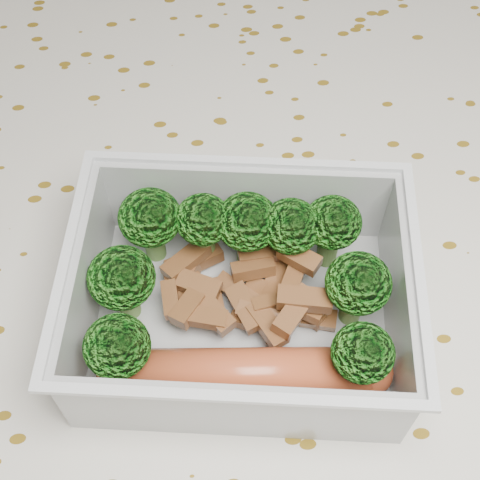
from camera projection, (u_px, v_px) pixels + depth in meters
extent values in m
cube|color=brown|center=(246.00, 280.00, 0.47)|extent=(1.40, 0.90, 0.04)
cube|color=silver|center=(246.00, 263.00, 0.45)|extent=(1.46, 0.96, 0.01)
cube|color=silver|center=(241.00, 321.00, 0.42)|extent=(0.21, 0.17, 0.00)
cube|color=silver|center=(246.00, 201.00, 0.43)|extent=(0.19, 0.03, 0.06)
cube|color=silver|center=(234.00, 410.00, 0.35)|extent=(0.19, 0.03, 0.06)
cube|color=silver|center=(398.00, 302.00, 0.39)|extent=(0.03, 0.13, 0.06)
cube|color=silver|center=(86.00, 288.00, 0.39)|extent=(0.03, 0.13, 0.06)
cube|color=silver|center=(247.00, 162.00, 0.41)|extent=(0.20, 0.04, 0.00)
cube|color=silver|center=(233.00, 397.00, 0.32)|extent=(0.20, 0.04, 0.00)
cube|color=silver|center=(419.00, 274.00, 0.36)|extent=(0.03, 0.14, 0.00)
cube|color=silver|center=(66.00, 258.00, 0.37)|extent=(0.03, 0.14, 0.00)
cylinder|color=#608C3F|center=(155.00, 242.00, 0.43)|extent=(0.02, 0.02, 0.03)
ellipsoid|color=#368A22|center=(150.00, 218.00, 0.41)|extent=(0.04, 0.04, 0.03)
cylinder|color=#608C3F|center=(205.00, 244.00, 0.43)|extent=(0.02, 0.02, 0.03)
ellipsoid|color=#368A22|center=(203.00, 219.00, 0.41)|extent=(0.03, 0.03, 0.03)
cylinder|color=#608C3F|center=(247.00, 246.00, 0.43)|extent=(0.02, 0.02, 0.03)
ellipsoid|color=#368A22|center=(247.00, 222.00, 0.41)|extent=(0.04, 0.04, 0.03)
cylinder|color=#608C3F|center=(288.00, 251.00, 0.43)|extent=(0.02, 0.02, 0.03)
ellipsoid|color=#368A22|center=(291.00, 226.00, 0.41)|extent=(0.04, 0.04, 0.03)
cylinder|color=#608C3F|center=(328.00, 247.00, 0.43)|extent=(0.02, 0.02, 0.03)
ellipsoid|color=#368A22|center=(333.00, 222.00, 0.41)|extent=(0.04, 0.04, 0.03)
cylinder|color=#608C3F|center=(128.00, 300.00, 0.41)|extent=(0.02, 0.02, 0.03)
ellipsoid|color=#368A22|center=(121.00, 278.00, 0.39)|extent=(0.04, 0.04, 0.03)
cylinder|color=#608C3F|center=(352.00, 306.00, 0.41)|extent=(0.02, 0.02, 0.03)
ellipsoid|color=#368A22|center=(358.00, 283.00, 0.38)|extent=(0.04, 0.04, 0.03)
cylinder|color=#608C3F|center=(124.00, 366.00, 0.38)|extent=(0.02, 0.02, 0.03)
ellipsoid|color=#368A22|center=(117.00, 346.00, 0.36)|extent=(0.04, 0.04, 0.03)
cylinder|color=#608C3F|center=(356.00, 373.00, 0.38)|extent=(0.02, 0.02, 0.03)
ellipsoid|color=#368A22|center=(363.00, 353.00, 0.36)|extent=(0.03, 0.03, 0.03)
cube|color=brown|center=(176.00, 295.00, 0.42)|extent=(0.01, 0.03, 0.01)
cube|color=brown|center=(267.00, 325.00, 0.40)|extent=(0.02, 0.03, 0.01)
cube|color=brown|center=(179.00, 277.00, 0.43)|extent=(0.02, 0.03, 0.01)
cube|color=brown|center=(199.00, 285.00, 0.41)|extent=(0.03, 0.02, 0.01)
cube|color=brown|center=(245.00, 308.00, 0.40)|extent=(0.02, 0.03, 0.01)
cube|color=brown|center=(276.00, 261.00, 0.43)|extent=(0.03, 0.02, 0.01)
cube|color=brown|center=(256.00, 296.00, 0.42)|extent=(0.03, 0.02, 0.01)
cube|color=brown|center=(215.00, 314.00, 0.40)|extent=(0.03, 0.03, 0.01)
cube|color=brown|center=(318.00, 318.00, 0.41)|extent=(0.02, 0.02, 0.01)
cube|color=brown|center=(258.00, 255.00, 0.42)|extent=(0.03, 0.01, 0.01)
cube|color=brown|center=(249.00, 303.00, 0.41)|extent=(0.03, 0.04, 0.01)
cube|color=brown|center=(272.00, 303.00, 0.40)|extent=(0.03, 0.01, 0.01)
cube|color=brown|center=(305.00, 299.00, 0.39)|extent=(0.03, 0.02, 0.01)
cube|color=brown|center=(214.00, 302.00, 0.42)|extent=(0.01, 0.03, 0.01)
cube|color=brown|center=(303.00, 308.00, 0.40)|extent=(0.03, 0.02, 0.01)
cube|color=brown|center=(299.00, 257.00, 0.41)|extent=(0.03, 0.03, 0.01)
cube|color=brown|center=(264.00, 316.00, 0.40)|extent=(0.04, 0.02, 0.01)
cube|color=brown|center=(194.00, 281.00, 0.43)|extent=(0.02, 0.03, 0.01)
cube|color=brown|center=(171.00, 299.00, 0.41)|extent=(0.01, 0.02, 0.01)
cube|color=brown|center=(239.00, 294.00, 0.42)|extent=(0.03, 0.03, 0.01)
cube|color=brown|center=(200.00, 260.00, 0.43)|extent=(0.03, 0.02, 0.01)
cube|color=brown|center=(308.00, 309.00, 0.41)|extent=(0.03, 0.03, 0.01)
cube|color=brown|center=(253.00, 269.00, 0.42)|extent=(0.03, 0.01, 0.01)
cube|color=brown|center=(207.00, 318.00, 0.40)|extent=(0.03, 0.02, 0.01)
cube|color=brown|center=(195.00, 258.00, 0.43)|extent=(0.02, 0.03, 0.01)
cube|color=brown|center=(186.00, 260.00, 0.42)|extent=(0.03, 0.03, 0.01)
cube|color=brown|center=(295.00, 311.00, 0.39)|extent=(0.03, 0.03, 0.01)
cube|color=brown|center=(271.00, 321.00, 0.41)|extent=(0.01, 0.03, 0.01)
cube|color=brown|center=(188.00, 309.00, 0.40)|extent=(0.02, 0.03, 0.01)
cube|color=brown|center=(289.00, 289.00, 0.41)|extent=(0.02, 0.03, 0.01)
cube|color=brown|center=(276.00, 280.00, 0.42)|extent=(0.02, 0.04, 0.01)
cylinder|color=#B54B28|center=(245.00, 373.00, 0.38)|extent=(0.14, 0.04, 0.03)
sphere|color=#B54B28|center=(368.00, 372.00, 0.38)|extent=(0.03, 0.03, 0.03)
sphere|color=#B54B28|center=(122.00, 374.00, 0.38)|extent=(0.03, 0.03, 0.03)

